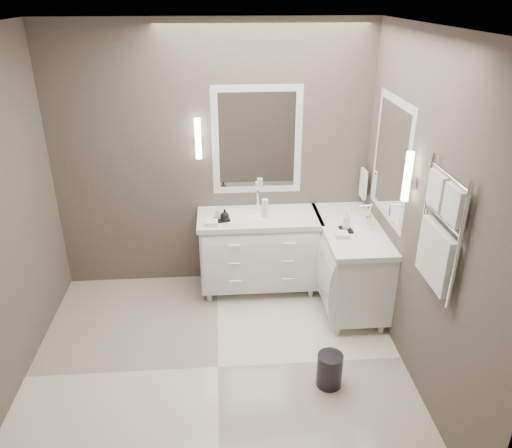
{
  "coord_description": "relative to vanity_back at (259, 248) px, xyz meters",
  "views": [
    {
      "loc": [
        0.07,
        -3.34,
        2.93
      ],
      "look_at": [
        0.38,
        0.7,
        1.01
      ],
      "focal_mm": 35.0,
      "sensor_mm": 36.0,
      "label": 1
    }
  ],
  "objects": [
    {
      "name": "towel_bar_corner",
      "position": [
        1.09,
        0.13,
        0.63
      ],
      "size": [
        0.03,
        0.22,
        0.3
      ],
      "color": "white",
      "rests_on": "wall_right"
    },
    {
      "name": "amenity_tray_back",
      "position": [
        -0.38,
        -0.09,
        0.38
      ],
      "size": [
        0.17,
        0.15,
        0.02
      ],
      "primitive_type": "cube",
      "rotation": [
        0.0,
        0.0,
        0.27
      ],
      "color": "black",
      "rests_on": "vanity_back"
    },
    {
      "name": "water_bottle",
      "position": [
        0.06,
        -0.04,
        0.46
      ],
      "size": [
        0.07,
        0.07,
        0.19
      ],
      "primitive_type": "cylinder",
      "rotation": [
        0.0,
        0.0,
        0.04
      ],
      "color": "silver",
      "rests_on": "vanity_back"
    },
    {
      "name": "vanity_right",
      "position": [
        0.88,
        -0.33,
        0.0
      ],
      "size": [
        0.59,
        1.24,
        0.97
      ],
      "color": "white",
      "rests_on": "floor"
    },
    {
      "name": "vanity_back",
      "position": [
        0.0,
        0.0,
        0.0
      ],
      "size": [
        1.24,
        0.59,
        0.97
      ],
      "color": "white",
      "rests_on": "floor"
    },
    {
      "name": "mirror_back",
      "position": [
        -0.0,
        0.26,
        1.06
      ],
      "size": [
        0.9,
        0.02,
        1.1
      ],
      "color": "white",
      "rests_on": "wall_back"
    },
    {
      "name": "towel_ladder",
      "position": [
        1.1,
        -1.63,
        0.91
      ],
      "size": [
        0.06,
        0.58,
        0.9
      ],
      "color": "white",
      "rests_on": "wall_right"
    },
    {
      "name": "ceiling",
      "position": [
        -0.45,
        -1.23,
        2.22
      ],
      "size": [
        3.2,
        3.0,
        0.01
      ],
      "primitive_type": "cube",
      "color": "white",
      "rests_on": "wall_back"
    },
    {
      "name": "soap_bottle_a",
      "position": [
        -0.41,
        -0.07,
        0.45
      ],
      "size": [
        0.07,
        0.07,
        0.12
      ],
      "primitive_type": "imported",
      "rotation": [
        0.0,
        0.0,
        -0.29
      ],
      "color": "white",
      "rests_on": "amenity_tray_back"
    },
    {
      "name": "soap_bottle_b",
      "position": [
        -0.35,
        -0.12,
        0.44
      ],
      "size": [
        0.12,
        0.12,
        0.11
      ],
      "primitive_type": "imported",
      "rotation": [
        0.0,
        0.0,
        -0.42
      ],
      "color": "black",
      "rests_on": "amenity_tray_back"
    },
    {
      "name": "sconce_right",
      "position": [
        1.08,
        -1.01,
        1.11
      ],
      "size": [
        0.06,
        0.06,
        0.4
      ],
      "color": "white",
      "rests_on": "wall_right"
    },
    {
      "name": "sconce_back",
      "position": [
        -0.58,
        0.2,
        1.11
      ],
      "size": [
        0.06,
        0.06,
        0.4
      ],
      "color": "white",
      "rests_on": "wall_back"
    },
    {
      "name": "wall_right",
      "position": [
        1.15,
        -1.23,
        0.86
      ],
      "size": [
        0.01,
        3.0,
        2.7
      ],
      "primitive_type": "cube",
      "color": "#514840",
      "rests_on": "floor"
    },
    {
      "name": "waste_bin",
      "position": [
        0.45,
        -1.49,
        -0.34
      ],
      "size": [
        0.28,
        0.28,
        0.29
      ],
      "primitive_type": "cylinder",
      "rotation": [
        0.0,
        0.0,
        -0.43
      ],
      "color": "black",
      "rests_on": "floor"
    },
    {
      "name": "wall_front",
      "position": [
        -0.45,
        -2.73,
        0.86
      ],
      "size": [
        3.2,
        0.01,
        2.7
      ],
      "primitive_type": "cube",
      "color": "#514840",
      "rests_on": "floor"
    },
    {
      "name": "mirror_right",
      "position": [
        1.14,
        -0.43,
        1.06
      ],
      "size": [
        0.02,
        0.9,
        1.1
      ],
      "color": "white",
      "rests_on": "wall_right"
    },
    {
      "name": "soap_bottle_c",
      "position": [
        0.79,
        -0.41,
        0.48
      ],
      "size": [
        0.07,
        0.07,
        0.18
      ],
      "primitive_type": "imported",
      "rotation": [
        0.0,
        0.0,
        -0.05
      ],
      "color": "white",
      "rests_on": "amenity_tray_right"
    },
    {
      "name": "floor",
      "position": [
        -0.45,
        -1.23,
        -0.49
      ],
      "size": [
        3.2,
        3.0,
        0.01
      ],
      "primitive_type": "cube",
      "color": "white",
      "rests_on": "ground"
    },
    {
      "name": "amenity_tray_right",
      "position": [
        0.79,
        -0.41,
        0.38
      ],
      "size": [
        0.12,
        0.15,
        0.02
      ],
      "primitive_type": "cube",
      "rotation": [
        0.0,
        0.0,
        0.06
      ],
      "color": "black",
      "rests_on": "vanity_right"
    },
    {
      "name": "wall_back",
      "position": [
        -0.45,
        0.28,
        0.86
      ],
      "size": [
        3.2,
        0.01,
        2.7
      ],
      "primitive_type": "cube",
      "color": "#514840",
      "rests_on": "floor"
    }
  ]
}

